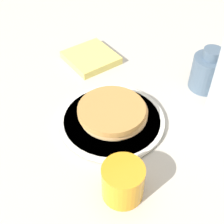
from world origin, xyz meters
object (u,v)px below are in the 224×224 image
at_px(cream_jug, 208,71).
at_px(plate, 112,120).
at_px(pancake_stack, 113,112).
at_px(juice_glass, 123,182).

bearing_deg(cream_jug, plate, 177.45).
relative_size(pancake_stack, juice_glass, 2.05).
height_order(pancake_stack, juice_glass, juice_glass).
distance_m(plate, cream_jug, 0.27).
bearing_deg(pancake_stack, cream_jug, -2.40).
distance_m(juice_glass, cream_jug, 0.38).
height_order(plate, pancake_stack, pancake_stack).
relative_size(plate, cream_jug, 2.13).
distance_m(pancake_stack, juice_glass, 0.18).
distance_m(pancake_stack, cream_jug, 0.27).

